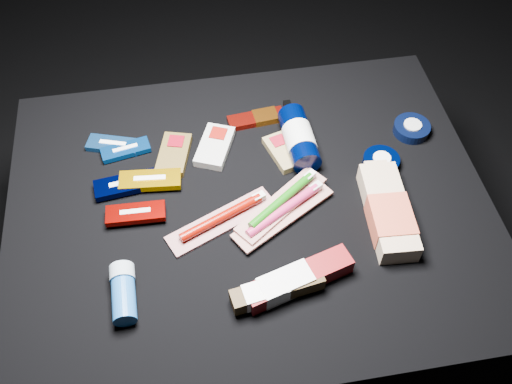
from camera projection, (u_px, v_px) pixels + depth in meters
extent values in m
plane|color=black|center=(251.00, 294.00, 1.48)|extent=(3.00, 3.00, 0.00)
cube|color=black|center=(250.00, 254.00, 1.32)|extent=(0.98, 0.78, 0.40)
cube|color=#1A5094|center=(113.00, 145.00, 1.25)|extent=(0.12, 0.08, 0.01)
cube|color=white|center=(113.00, 145.00, 1.25)|extent=(0.06, 0.03, 0.02)
cube|color=#0A479A|center=(126.00, 150.00, 1.24)|extent=(0.11, 0.06, 0.01)
cube|color=silver|center=(126.00, 150.00, 1.24)|extent=(0.05, 0.02, 0.01)
cube|color=black|center=(126.00, 185.00, 1.17)|extent=(0.13, 0.06, 0.01)
cube|color=silver|center=(126.00, 184.00, 1.17)|extent=(0.07, 0.02, 0.02)
cube|color=#DFA000|center=(150.00, 180.00, 1.18)|extent=(0.13, 0.06, 0.01)
cube|color=silver|center=(150.00, 180.00, 1.18)|extent=(0.07, 0.02, 0.02)
cube|color=#840602|center=(136.00, 213.00, 1.12)|extent=(0.12, 0.05, 0.01)
cube|color=beige|center=(136.00, 213.00, 1.12)|extent=(0.06, 0.01, 0.02)
cube|color=#524019|center=(174.00, 154.00, 1.23)|extent=(0.09, 0.12, 0.02)
cube|color=maroon|center=(176.00, 144.00, 1.25)|extent=(0.04, 0.04, 0.02)
cube|color=#B9B9B2|center=(215.00, 146.00, 1.24)|extent=(0.10, 0.13, 0.02)
cube|color=maroon|center=(218.00, 136.00, 1.26)|extent=(0.05, 0.05, 0.02)
cube|color=olive|center=(284.00, 152.00, 1.23)|extent=(0.08, 0.12, 0.02)
cube|color=maroon|center=(278.00, 143.00, 1.25)|extent=(0.04, 0.04, 0.02)
cube|color=maroon|center=(256.00, 119.00, 1.30)|extent=(0.13, 0.05, 0.01)
cube|color=#B35C14|center=(265.00, 117.00, 1.30)|extent=(0.06, 0.05, 0.02)
cylinder|color=black|center=(299.00, 138.00, 1.23)|extent=(0.07, 0.16, 0.06)
cylinder|color=silver|center=(299.00, 139.00, 1.23)|extent=(0.07, 0.07, 0.06)
cylinder|color=black|center=(290.00, 110.00, 1.28)|extent=(0.02, 0.02, 0.02)
cube|color=black|center=(288.00, 106.00, 1.30)|extent=(0.02, 0.03, 0.01)
cylinder|color=black|center=(412.00, 128.00, 1.27)|extent=(0.08, 0.08, 0.02)
cylinder|color=beige|center=(412.00, 128.00, 1.27)|extent=(0.04, 0.04, 0.03)
cylinder|color=black|center=(381.00, 161.00, 1.22)|extent=(0.08, 0.08, 0.02)
cylinder|color=white|center=(381.00, 161.00, 1.21)|extent=(0.04, 0.04, 0.02)
cube|color=#CFAE8B|center=(388.00, 211.00, 1.12)|extent=(0.09, 0.22, 0.04)
cube|color=#C95238|center=(391.00, 220.00, 1.11)|extent=(0.08, 0.10, 0.05)
cube|color=#CFAE8B|center=(375.00, 169.00, 1.19)|extent=(0.05, 0.03, 0.03)
cylinder|color=#1A549B|center=(124.00, 300.00, 1.01)|extent=(0.04, 0.08, 0.04)
cylinder|color=#91A1AF|center=(122.00, 274.00, 1.04)|extent=(0.05, 0.03, 0.05)
cube|color=#B0A9A5|center=(222.00, 221.00, 1.13)|extent=(0.23, 0.14, 0.01)
cylinder|color=#700902|center=(221.00, 217.00, 1.12)|extent=(0.17, 0.09, 0.02)
cube|color=silver|center=(259.00, 197.00, 1.15)|extent=(0.03, 0.02, 0.01)
cube|color=beige|center=(283.00, 214.00, 1.13)|extent=(0.22, 0.16, 0.01)
cylinder|color=#AF2153|center=(283.00, 210.00, 1.12)|extent=(0.16, 0.11, 0.02)
cube|color=#BCBCB8|center=(316.00, 187.00, 1.16)|extent=(0.03, 0.03, 0.01)
cube|color=beige|center=(281.00, 204.00, 1.14)|extent=(0.21, 0.17, 0.01)
cylinder|color=#12600B|center=(282.00, 200.00, 1.13)|extent=(0.15, 0.12, 0.02)
cube|color=silver|center=(310.00, 176.00, 1.16)|extent=(0.03, 0.03, 0.01)
cube|color=maroon|center=(299.00, 279.00, 1.03)|extent=(0.21, 0.10, 0.04)
cube|color=silver|center=(285.00, 284.00, 1.03)|extent=(0.11, 0.07, 0.04)
cube|color=#33230D|center=(277.00, 289.00, 1.02)|extent=(0.17, 0.06, 0.03)
cube|color=white|center=(265.00, 293.00, 1.01)|extent=(0.09, 0.05, 0.03)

